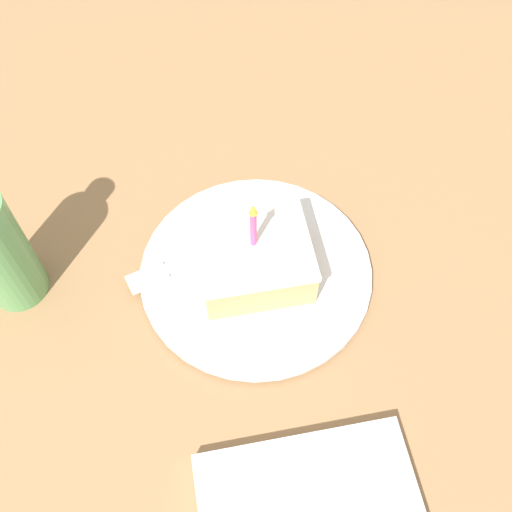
# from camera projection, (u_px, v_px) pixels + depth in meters

# --- Properties ---
(ground_plane) EXTENTS (2.40, 2.40, 0.04)m
(ground_plane) POSITION_uv_depth(u_px,v_px,m) (250.00, 290.00, 0.70)
(ground_plane) COLOR olive
(ground_plane) RESTS_ON ground
(plate) EXTENTS (0.26, 0.26, 0.01)m
(plate) POSITION_uv_depth(u_px,v_px,m) (256.00, 272.00, 0.68)
(plate) COLOR silver
(plate) RESTS_ON ground_plane
(cake_slice) EXTENTS (0.11, 0.12, 0.12)m
(cake_slice) POSITION_uv_depth(u_px,v_px,m) (254.00, 257.00, 0.65)
(cake_slice) COLOR tan
(cake_slice) RESTS_ON plate
(fork) EXTENTS (0.07, 0.17, 0.00)m
(fork) POSITION_uv_depth(u_px,v_px,m) (188.00, 261.00, 0.68)
(fork) COLOR silver
(fork) RESTS_ON plate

